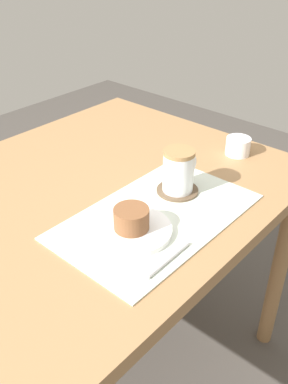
# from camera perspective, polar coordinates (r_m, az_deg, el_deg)

# --- Properties ---
(ground_plane) EXTENTS (4.40, 4.40, 0.02)m
(ground_plane) POSITION_cam_1_polar(r_m,az_deg,el_deg) (1.58, -5.97, -22.57)
(ground_plane) COLOR #47423D
(dining_table) EXTENTS (1.08, 0.82, 0.71)m
(dining_table) POSITION_cam_1_polar(r_m,az_deg,el_deg) (1.12, -7.79, -3.44)
(dining_table) COLOR #997047
(dining_table) RESTS_ON ground_plane
(placemat) EXTENTS (0.47, 0.28, 0.00)m
(placemat) POSITION_cam_1_polar(r_m,az_deg,el_deg) (0.98, 1.77, -3.22)
(placemat) COLOR silver
(placemat) RESTS_ON dining_table
(pastry_plate) EXTENTS (0.17, 0.17, 0.01)m
(pastry_plate) POSITION_cam_1_polar(r_m,az_deg,el_deg) (0.92, -1.66, -5.06)
(pastry_plate) COLOR white
(pastry_plate) RESTS_ON placemat
(pastry) EXTENTS (0.08, 0.08, 0.05)m
(pastry) POSITION_cam_1_polar(r_m,az_deg,el_deg) (0.90, -1.69, -3.56)
(pastry) COLOR brown
(pastry) RESTS_ON pastry_plate
(coffee_coaster) EXTENTS (0.10, 0.10, 0.00)m
(coffee_coaster) POSITION_cam_1_polar(r_m,az_deg,el_deg) (1.06, 4.48, 0.23)
(coffee_coaster) COLOR brown
(coffee_coaster) RESTS_ON placemat
(coffee_mug) EXTENTS (0.11, 0.08, 0.11)m
(coffee_mug) POSITION_cam_1_polar(r_m,az_deg,el_deg) (1.03, 4.70, 2.93)
(coffee_mug) COLOR white
(coffee_mug) RESTS_ON coffee_coaster
(teaspoon) EXTENTS (0.13, 0.01, 0.01)m
(teaspoon) POSITION_cam_1_polar(r_m,az_deg,el_deg) (0.85, 3.30, -8.95)
(teaspoon) COLOR silver
(teaspoon) RESTS_ON placemat
(sugar_bowl) EXTENTS (0.07, 0.07, 0.05)m
(sugar_bowl) POSITION_cam_1_polar(r_m,az_deg,el_deg) (1.26, 12.42, 6.00)
(sugar_bowl) COLOR white
(sugar_bowl) RESTS_ON dining_table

